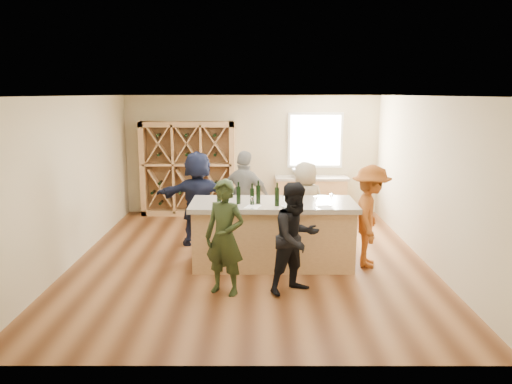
{
  "coord_description": "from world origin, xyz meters",
  "views": [
    {
      "loc": [
        0.11,
        -8.33,
        2.84
      ],
      "look_at": [
        0.1,
        0.2,
        1.15
      ],
      "focal_mm": 35.0,
      "sensor_mm": 36.0,
      "label": 1
    }
  ],
  "objects_px": {
    "wine_bottle_d": "(252,197)",
    "person_far_left": "(198,198)",
    "person_near_left": "(225,237)",
    "person_server": "(370,216)",
    "sink": "(303,173)",
    "person_far_mid": "(245,199)",
    "wine_bottle_e": "(258,194)",
    "person_far_right": "(305,204)",
    "person_near_right": "(296,238)",
    "wine_bottle_c": "(238,195)",
    "wine_bottle_f": "(277,197)",
    "wine_bottle_b": "(227,197)",
    "tasting_counter_base": "(273,236)",
    "wine_rack": "(188,169)",
    "wine_bottle_a": "(219,196)"
  },
  "relations": [
    {
      "from": "tasting_counter_base",
      "to": "person_near_right",
      "type": "bearing_deg",
      "value": -76.15
    },
    {
      "from": "sink",
      "to": "person_near_left",
      "type": "height_order",
      "value": "person_near_left"
    },
    {
      "from": "wine_bottle_a",
      "to": "person_far_left",
      "type": "xyz_separation_m",
      "value": [
        -0.49,
        1.35,
        -0.32
      ]
    },
    {
      "from": "person_far_mid",
      "to": "person_far_left",
      "type": "relative_size",
      "value": 1.01
    },
    {
      "from": "sink",
      "to": "person_far_left",
      "type": "relative_size",
      "value": 0.3
    },
    {
      "from": "tasting_counter_base",
      "to": "person_near_left",
      "type": "relative_size",
      "value": 1.56
    },
    {
      "from": "wine_rack",
      "to": "wine_bottle_f",
      "type": "height_order",
      "value": "wine_rack"
    },
    {
      "from": "person_near_right",
      "to": "person_far_left",
      "type": "distance_m",
      "value": 2.87
    },
    {
      "from": "sink",
      "to": "person_far_mid",
      "type": "bearing_deg",
      "value": -118.06
    },
    {
      "from": "tasting_counter_base",
      "to": "person_far_left",
      "type": "distance_m",
      "value": 1.84
    },
    {
      "from": "person_far_right",
      "to": "person_far_left",
      "type": "relative_size",
      "value": 0.89
    },
    {
      "from": "wine_bottle_c",
      "to": "person_near_right",
      "type": "relative_size",
      "value": 0.17
    },
    {
      "from": "wine_bottle_b",
      "to": "wine_bottle_e",
      "type": "bearing_deg",
      "value": 19.04
    },
    {
      "from": "sink",
      "to": "wine_bottle_a",
      "type": "distance_m",
      "value": 4.06
    },
    {
      "from": "wine_bottle_a",
      "to": "wine_bottle_d",
      "type": "relative_size",
      "value": 1.03
    },
    {
      "from": "wine_bottle_c",
      "to": "person_server",
      "type": "distance_m",
      "value": 2.21
    },
    {
      "from": "wine_bottle_c",
      "to": "person_far_left",
      "type": "relative_size",
      "value": 0.16
    },
    {
      "from": "wine_bottle_b",
      "to": "wine_bottle_c",
      "type": "xyz_separation_m",
      "value": [
        0.18,
        0.15,
        -0.0
      ]
    },
    {
      "from": "wine_bottle_d",
      "to": "person_near_left",
      "type": "distance_m",
      "value": 1.14
    },
    {
      "from": "wine_bottle_a",
      "to": "wine_bottle_c",
      "type": "relative_size",
      "value": 0.99
    },
    {
      "from": "wine_bottle_a",
      "to": "person_server",
      "type": "xyz_separation_m",
      "value": [
        2.49,
        0.15,
        -0.37
      ]
    },
    {
      "from": "person_server",
      "to": "wine_bottle_d",
      "type": "bearing_deg",
      "value": 109.28
    },
    {
      "from": "wine_rack",
      "to": "wine_bottle_c",
      "type": "bearing_deg",
      "value": -70.41
    },
    {
      "from": "sink",
      "to": "person_far_mid",
      "type": "xyz_separation_m",
      "value": [
        -1.3,
        -2.45,
        -0.11
      ]
    },
    {
      "from": "wine_rack",
      "to": "sink",
      "type": "xyz_separation_m",
      "value": [
        2.7,
        -0.07,
        -0.09
      ]
    },
    {
      "from": "wine_rack",
      "to": "person_far_left",
      "type": "relative_size",
      "value": 1.22
    },
    {
      "from": "wine_rack",
      "to": "tasting_counter_base",
      "type": "xyz_separation_m",
      "value": [
        1.88,
        -3.56,
        -0.6
      ]
    },
    {
      "from": "wine_bottle_d",
      "to": "person_far_mid",
      "type": "xyz_separation_m",
      "value": [
        -0.14,
        1.26,
        -0.31
      ]
    },
    {
      "from": "tasting_counter_base",
      "to": "person_near_left",
      "type": "xyz_separation_m",
      "value": [
        -0.73,
        -1.22,
        0.33
      ]
    },
    {
      "from": "person_near_right",
      "to": "person_far_left",
      "type": "height_order",
      "value": "person_far_left"
    },
    {
      "from": "person_near_right",
      "to": "person_server",
      "type": "xyz_separation_m",
      "value": [
        1.32,
        1.14,
        0.04
      ]
    },
    {
      "from": "wine_rack",
      "to": "tasting_counter_base",
      "type": "relative_size",
      "value": 0.85
    },
    {
      "from": "wine_bottle_e",
      "to": "person_far_right",
      "type": "distance_m",
      "value": 1.52
    },
    {
      "from": "person_far_right",
      "to": "wine_bottle_f",
      "type": "xyz_separation_m",
      "value": [
        -0.58,
        -1.36,
        0.43
      ]
    },
    {
      "from": "wine_rack",
      "to": "wine_bottle_d",
      "type": "relative_size",
      "value": 8.15
    },
    {
      "from": "wine_bottle_f",
      "to": "wine_bottle_b",
      "type": "bearing_deg",
      "value": 178.9
    },
    {
      "from": "person_near_left",
      "to": "person_server",
      "type": "relative_size",
      "value": 0.98
    },
    {
      "from": "person_near_right",
      "to": "person_server",
      "type": "relative_size",
      "value": 0.95
    },
    {
      "from": "wine_bottle_d",
      "to": "wine_bottle_f",
      "type": "bearing_deg",
      "value": -12.44
    },
    {
      "from": "sink",
      "to": "person_far_right",
      "type": "height_order",
      "value": "person_far_right"
    },
    {
      "from": "person_far_mid",
      "to": "wine_bottle_d",
      "type": "bearing_deg",
      "value": 121.3
    },
    {
      "from": "sink",
      "to": "person_far_right",
      "type": "relative_size",
      "value": 0.34
    },
    {
      "from": "person_near_right",
      "to": "wine_bottle_f",
      "type": "height_order",
      "value": "person_near_right"
    },
    {
      "from": "tasting_counter_base",
      "to": "person_far_left",
      "type": "xyz_separation_m",
      "value": [
        -1.37,
        1.15,
        0.4
      ]
    },
    {
      "from": "sink",
      "to": "wine_bottle_a",
      "type": "bearing_deg",
      "value": -114.7
    },
    {
      "from": "sink",
      "to": "person_near_right",
      "type": "height_order",
      "value": "person_near_right"
    },
    {
      "from": "wine_bottle_d",
      "to": "person_far_left",
      "type": "bearing_deg",
      "value": 126.99
    },
    {
      "from": "wine_bottle_d",
      "to": "person_near_left",
      "type": "xyz_separation_m",
      "value": [
        -0.38,
        -1.01,
        -0.38
      ]
    },
    {
      "from": "wine_bottle_a",
      "to": "wine_bottle_d",
      "type": "distance_m",
      "value": 0.54
    },
    {
      "from": "wine_bottle_a",
      "to": "person_server",
      "type": "height_order",
      "value": "person_server"
    }
  ]
}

